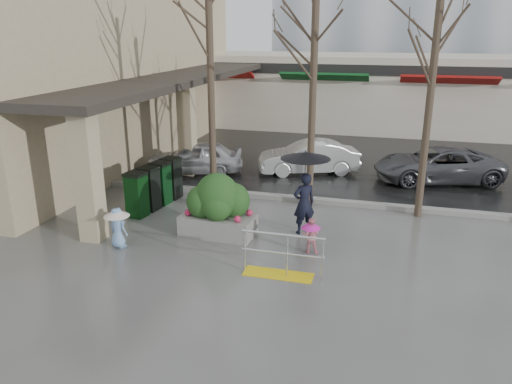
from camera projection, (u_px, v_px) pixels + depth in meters
The scene contains 20 objects.
ground at pixel (239, 247), 12.84m from camera, with size 120.00×120.00×0.00m, color #51514F.
street_asphalt at pixel (337, 114), 33.00m from camera, with size 120.00×36.00×0.01m, color black.
curb at pixel (275, 197), 16.48m from camera, with size 120.00×0.30×0.15m, color gray.
near_building at pixel (92, 63), 21.19m from camera, with size 6.00×18.00×8.00m, color tan.
canopy_slab at pixel (184, 74), 20.25m from camera, with size 2.80×18.00×0.25m, color #2D2823.
pillar_front at pixel (88, 176), 12.82m from camera, with size 0.55×0.55×3.50m, color tan.
pillar_back at pixel (187, 130), 18.78m from camera, with size 0.55×0.55×3.50m, color tan.
storefront_row at pixel (367, 91), 28.18m from camera, with size 34.00×6.74×4.00m.
handrail at pixel (281, 260), 11.28m from camera, with size 1.90×0.50×1.03m.
tree_west at pixel (210, 38), 15.06m from camera, with size 3.20×3.20×6.80m.
tree_midwest at pixel (315, 33), 14.21m from camera, with size 3.20×3.20×7.00m.
tree_mideast at pixel (435, 48), 13.50m from camera, with size 3.20×3.20×6.50m.
woman at pixel (305, 183), 13.32m from camera, with size 1.34×1.34×2.33m.
child_pink at pixel (311, 233), 12.41m from camera, with size 0.49×0.49×0.92m.
child_blue at pixel (117, 223), 12.68m from camera, with size 0.66×0.66×1.07m.
planter at pixel (218, 206), 13.41m from camera, with size 2.04×1.18×1.74m.
news_boxes at pixel (155, 186), 15.60m from camera, with size 0.89×2.49×1.36m.
car_a at pixel (195, 157), 19.30m from camera, with size 1.49×3.70×1.26m, color silver.
car_b at pixel (309, 157), 19.31m from camera, with size 1.33×3.82×1.26m, color silver.
car_c at pixel (438, 165), 18.23m from camera, with size 2.09×4.53×1.26m, color #53555A.
Camera 1 is at (3.53, -11.23, 5.35)m, focal length 35.00 mm.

